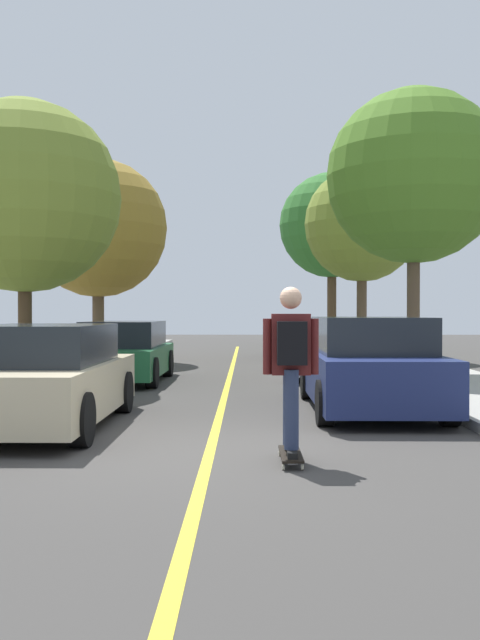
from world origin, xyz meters
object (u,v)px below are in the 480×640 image
object	(u,v)px
skateboard	(291,454)
parked_car_right_far	(304,338)
parked_car_left_nearest	(44,378)
street_tree_left_near	(98,229)
parked_car_left_near	(124,352)
street_tree_right_near	(362,225)
parked_car_right_near	(328,349)
parked_car_right_nearest	(369,366)
street_tree_right_far	(332,226)
skateboarder	(291,359)
street_tree_right_nearest	(414,177)
street_tree_left_nearest	(25,197)

from	to	relation	value
skateboard	parked_car_right_far	bearing A→B (deg)	84.86
parked_car_left_nearest	street_tree_left_near	world-z (taller)	street_tree_left_near
parked_car_left_near	street_tree_right_near	bearing A→B (deg)	48.91
parked_car_right_far	skateboard	bearing A→B (deg)	-95.14
parked_car_right_near	street_tree_left_near	bearing A→B (deg)	142.52
parked_car_right_nearest	skateboard	distance (m)	4.15
street_tree_right_far	skateboarder	xyz separation A→B (m)	(-3.35, -24.18, -4.34)
parked_car_left_nearest	skateboard	world-z (taller)	parked_car_left_nearest
street_tree_left_near	skateboarder	xyz separation A→B (m)	(5.09, -14.54, -3.08)
street_tree_right_nearest	parked_car_left_nearest	bearing A→B (deg)	-135.09
parked_car_right_near	parked_car_right_far	xyz separation A→B (m)	(0.00, 6.96, -0.02)
street_tree_right_far	street_tree_left_near	bearing A→B (deg)	-131.20
street_tree_right_nearest	street_tree_right_near	xyz separation A→B (m)	(0.00, 7.20, -0.20)
parked_car_right_near	parked_car_right_far	size ratio (longest dim) A/B	1.00
parked_car_left_nearest	parked_car_right_near	world-z (taller)	parked_car_right_near
street_tree_left_near	street_tree_right_far	world-z (taller)	street_tree_right_far
parked_car_right_near	skateboard	world-z (taller)	parked_car_right_near
street_tree_right_nearest	parked_car_left_near	bearing A→B (deg)	-177.10
street_tree_right_nearest	skateboard	xyz separation A→B (m)	(-3.35, -8.75, -4.56)
parked_car_left_nearest	street_tree_left_nearest	distance (m)	6.34
parked_car_right_near	street_tree_right_far	xyz separation A→B (m)	(1.87, 14.67, 4.73)
parked_car_left_near	parked_car_right_nearest	size ratio (longest dim) A/B	0.92
street_tree_right_near	street_tree_left_nearest	bearing A→B (deg)	-134.24
parked_car_right_near	parked_car_right_far	world-z (taller)	parked_car_right_near
street_tree_right_far	parked_car_left_near	bearing A→B (deg)	-112.67
parked_car_left_nearest	skateboard	size ratio (longest dim) A/B	4.99
parked_car_left_near	street_tree_left_nearest	distance (m)	3.96
parked_car_right_near	skateboarder	bearing A→B (deg)	-98.83
street_tree_right_near	street_tree_left_near	bearing A→B (deg)	-170.26
parked_car_left_near	parked_car_right_far	xyz separation A→B (m)	(4.70, 8.00, 0.01)
street_tree_left_near	parked_car_right_nearest	bearing A→B (deg)	-58.41
street_tree_right_near	parked_car_right_near	bearing A→B (deg)	-106.08
parked_car_left_nearest	street_tree_right_near	distance (m)	15.69
parked_car_left_nearest	street_tree_right_nearest	bearing A→B (deg)	44.91
street_tree_right_near	street_tree_right_far	size ratio (longest dim) A/B	0.81
street_tree_left_nearest	skateboarder	world-z (taller)	street_tree_left_nearest
parked_car_left_nearest	street_tree_right_far	xyz separation A→B (m)	(6.57, 21.93, 4.74)
parked_car_right_far	parked_car_right_near	bearing A→B (deg)	-90.01
parked_car_left_nearest	skateboard	bearing A→B (deg)	-34.41
street_tree_left_nearest	street_tree_right_near	bearing A→B (deg)	45.76
parked_car_right_far	street_tree_left_nearest	size ratio (longest dim) A/B	0.70
street_tree_right_near	skateboard	bearing A→B (deg)	-101.84
parked_car_right_near	parked_car_right_nearest	bearing A→B (deg)	-90.00
parked_car_left_near	parked_car_right_nearest	bearing A→B (deg)	-44.38
parked_car_right_nearest	parked_car_right_far	bearing A→B (deg)	90.00
parked_car_right_nearest	skateboarder	size ratio (longest dim) A/B	2.55
street_tree_left_near	street_tree_left_nearest	bearing A→B (deg)	-90.00
parked_car_right_near	skateboard	size ratio (longest dim) A/B	4.87
street_tree_left_near	street_tree_right_far	bearing A→B (deg)	48.80
parked_car_left_nearest	street_tree_right_far	distance (m)	23.38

